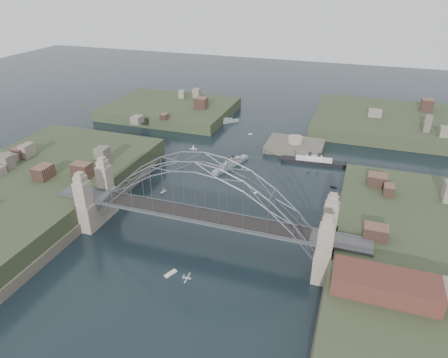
% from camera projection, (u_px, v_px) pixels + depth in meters
% --- Properties ---
extents(ground, '(500.00, 500.00, 0.00)m').
position_uv_depth(ground, '(202.00, 242.00, 107.29)').
color(ground, black).
rests_on(ground, ground).
extents(bridge, '(84.00, 13.80, 24.60)m').
position_uv_depth(bridge, '(201.00, 202.00, 101.64)').
color(bridge, '#4A494C').
rests_on(bridge, ground).
extents(shore_west, '(50.50, 90.00, 12.00)m').
position_uv_depth(shore_west, '(26.00, 200.00, 123.02)').
color(shore_west, '#333D24').
rests_on(shore_west, ground).
extents(shore_east, '(50.50, 90.00, 12.00)m').
position_uv_depth(shore_east, '(442.00, 285.00, 89.75)').
color(shore_east, '#333D24').
rests_on(shore_east, ground).
extents(headland_nw, '(60.00, 45.00, 9.00)m').
position_uv_depth(headland_nw, '(170.00, 113.00, 202.82)').
color(headland_nw, '#333D24').
rests_on(headland_nw, ground).
extents(headland_ne, '(70.00, 55.00, 9.50)m').
position_uv_depth(headland_ne, '(393.00, 126.00, 184.84)').
color(headland_ne, '#333D24').
rests_on(headland_ne, ground).
extents(fort_island, '(22.00, 16.00, 9.40)m').
position_uv_depth(fort_island, '(295.00, 150.00, 162.76)').
color(fort_island, '#534E42').
rests_on(fort_island, ground).
extents(wharf_shed, '(20.00, 8.00, 4.00)m').
position_uv_depth(wharf_shed, '(385.00, 285.00, 78.17)').
color(wharf_shed, '#592D26').
rests_on(wharf_shed, shore_east).
extents(naval_cruiser_near, '(8.55, 18.54, 5.63)m').
position_uv_depth(naval_cruiser_near, '(231.00, 164.00, 148.26)').
color(naval_cruiser_near, gray).
rests_on(naval_cruiser_near, ground).
extents(naval_cruiser_far, '(12.54, 10.88, 4.93)m').
position_uv_depth(naval_cruiser_far, '(224.00, 122.00, 190.32)').
color(naval_cruiser_far, gray).
rests_on(naval_cruiser_far, ground).
extents(ocean_liner, '(24.09, 5.17, 5.87)m').
position_uv_depth(ocean_liner, '(314.00, 161.00, 150.35)').
color(ocean_liner, black).
rests_on(ocean_liner, ground).
extents(aeroplane, '(1.86, 3.50, 0.51)m').
position_uv_depth(aeroplane, '(186.00, 278.00, 87.41)').
color(aeroplane, '#B9BCC1').
extents(small_boat_a, '(1.24, 2.25, 2.38)m').
position_uv_depth(small_boat_a, '(163.00, 190.00, 130.79)').
color(small_boat_a, silver).
rests_on(small_boat_a, ground).
extents(small_boat_b, '(1.44, 1.71, 0.45)m').
position_uv_depth(small_boat_b, '(256.00, 193.00, 130.80)').
color(small_boat_b, silver).
rests_on(small_boat_b, ground).
extents(small_boat_c, '(2.27, 3.40, 0.45)m').
position_uv_depth(small_boat_c, '(171.00, 274.00, 95.92)').
color(small_boat_c, silver).
rests_on(small_boat_c, ground).
extents(small_boat_d, '(2.29, 1.22, 0.45)m').
position_uv_depth(small_boat_d, '(334.00, 187.00, 134.13)').
color(small_boat_d, silver).
rests_on(small_boat_d, ground).
extents(small_boat_e, '(3.23, 1.29, 2.38)m').
position_uv_depth(small_boat_e, '(193.00, 148.00, 162.22)').
color(small_boat_e, silver).
rests_on(small_boat_e, ground).
extents(small_boat_f, '(0.74, 1.67, 0.45)m').
position_uv_depth(small_boat_f, '(243.00, 168.00, 147.37)').
color(small_boat_f, silver).
rests_on(small_boat_f, ground).
extents(small_boat_h, '(1.73, 1.55, 0.45)m').
position_uv_depth(small_boat_h, '(250.00, 134.00, 177.36)').
color(small_boat_h, silver).
rests_on(small_boat_h, ground).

